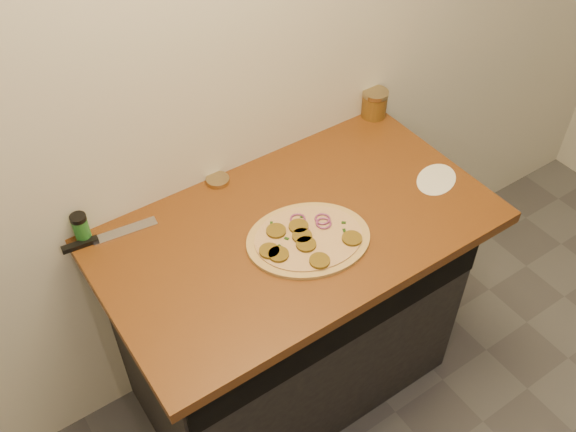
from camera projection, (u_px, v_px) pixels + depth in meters
cabinet at (290, 312)px, 2.28m from camera, size 1.10×0.60×0.86m
countertop at (296, 229)px, 1.95m from camera, size 1.20×0.70×0.04m
pizza at (308, 239)px, 1.88m from camera, size 0.45×0.45×0.02m
chefs_knife at (101, 238)px, 1.88m from camera, size 0.28×0.06×0.02m
mason_jar_lid at (218, 180)px, 2.06m from camera, size 0.08×0.08×0.02m
salsa_jar at (374, 103)px, 2.29m from camera, size 0.09×0.09×0.10m
spice_shaker at (81, 228)px, 1.85m from camera, size 0.05×0.05×0.10m
flour_spill at (436, 179)px, 2.08m from camera, size 0.22×0.22×0.00m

